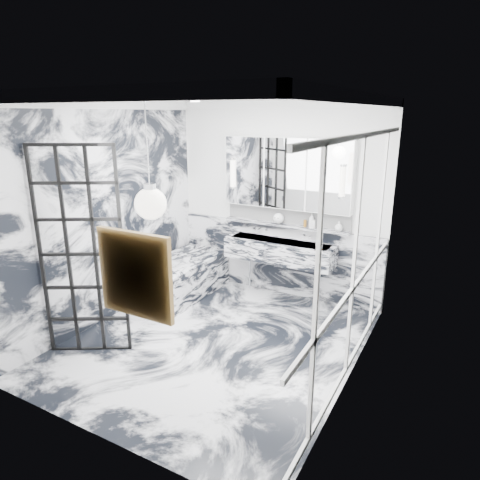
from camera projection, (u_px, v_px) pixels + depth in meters
The scene contains 25 objects.
floor at pixel (215, 342), 5.13m from camera, with size 3.60×3.60×0.00m, color silver.
ceiling at pixel (210, 96), 4.33m from camera, with size 3.60×3.60×0.00m, color white.
wall_back at pixel (278, 201), 6.24m from camera, with size 3.60×3.60×0.00m, color white.
wall_front at pixel (85, 284), 3.22m from camera, with size 3.60×3.60×0.00m, color white.
wall_left at pixel (107, 214), 5.47m from camera, with size 3.60×3.60×0.00m, color white.
wall_right at pixel (357, 251), 3.99m from camera, with size 3.60×3.60×0.00m, color white.
marble_clad_back at pixel (276, 258), 6.47m from camera, with size 3.18×0.05×1.05m, color silver.
marble_clad_left at pixel (108, 218), 5.48m from camera, with size 0.02×3.56×2.68m, color silver.
panel_molding at pixel (354, 260), 4.03m from camera, with size 0.03×3.40×2.30m, color white.
soap_bottle_a at pixel (312, 220), 5.97m from camera, with size 0.08×0.08×0.21m, color #8C5919.
soap_bottle_b at pixel (313, 222), 5.97m from camera, with size 0.08×0.08×0.17m, color #4C4C51.
soap_bottle_c at pixel (339, 226), 5.80m from camera, with size 0.11×0.11×0.14m, color silver.
face_pot at pixel (279, 218), 6.21m from camera, with size 0.16×0.16×0.16m, color white.
amber_bottle at pixel (305, 223), 6.03m from camera, with size 0.04×0.04×0.10m, color #8C5919.
flower_vase at pixel (158, 275), 5.56m from camera, with size 0.09×0.09×0.12m, color silver.
crittall_door at pixel (82, 254), 4.64m from camera, with size 0.88×0.04×2.33m, color black, non-canonical shape.
artwork at pixel (135, 275), 2.99m from camera, with size 0.53×0.05×0.53m, color #D75416.
pendant_light at pixel (151, 204), 3.59m from camera, with size 0.27×0.27×0.27m, color white.
trough_sink at pixel (280, 251), 6.16m from camera, with size 1.60×0.45×0.30m, color silver.
ledge at pixel (285, 225), 6.20m from camera, with size 1.90×0.14×0.04m, color silver.
subway_tile at pixel (287, 215), 6.21m from camera, with size 1.90×0.03×0.23m, color white.
mirror_cabinet at pixel (287, 174), 5.99m from camera, with size 1.90×0.16×1.00m, color white.
sconce_left at pixel (233, 173), 6.30m from camera, with size 0.07×0.07×0.40m, color white.
sconce_right at pixel (342, 182), 5.54m from camera, with size 0.07×0.07×0.40m, color white.
bathtub at pixel (179, 279), 6.34m from camera, with size 0.75×1.65×0.55m, color silver.
Camera 1 is at (2.46, -3.86, 2.63)m, focal length 32.00 mm.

